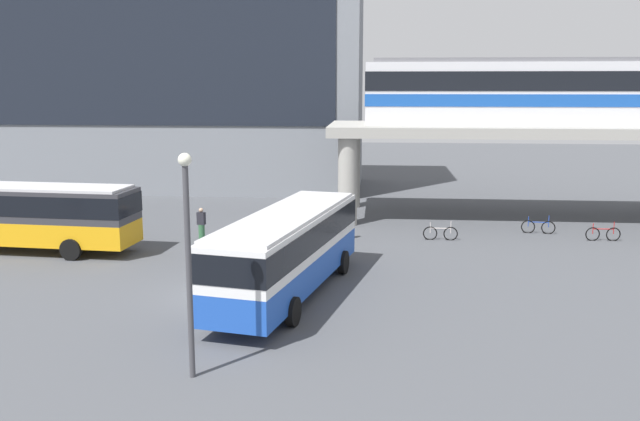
{
  "coord_description": "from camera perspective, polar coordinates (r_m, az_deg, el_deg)",
  "views": [
    {
      "loc": [
        5.96,
        -24.27,
        7.94
      ],
      "look_at": [
        3.3,
        6.29,
        2.2
      ],
      "focal_mm": 37.87,
      "sensor_mm": 36.0,
      "label": 1
    }
  ],
  "objects": [
    {
      "name": "ground_plane",
      "position": [
        35.68,
        -4.78,
        -2.3
      ],
      "size": [
        120.0,
        120.0,
        0.0
      ],
      "primitive_type": "plane",
      "color": "#47494F"
    },
    {
      "name": "station_building",
      "position": [
        54.86,
        -13.56,
        11.88
      ],
      "size": [
        31.49,
        10.48,
        18.87
      ],
      "color": "slate",
      "rests_on": "ground_plane"
    },
    {
      "name": "elevated_platform",
      "position": [
        42.52,
        20.2,
        5.79
      ],
      "size": [
        28.06,
        7.42,
        5.61
      ],
      "color": "#9E9B93",
      "rests_on": "ground_plane"
    },
    {
      "name": "train",
      "position": [
        42.23,
        19.5,
        9.51
      ],
      "size": [
        22.47,
        2.96,
        3.84
      ],
      "color": "silver",
      "rests_on": "elevated_platform"
    },
    {
      "name": "bus_main",
      "position": [
        25.49,
        -2.73,
        -2.91
      ],
      "size": [
        4.73,
        11.33,
        3.22
      ],
      "color": "#1E4CB2",
      "rests_on": "ground_plane"
    },
    {
      "name": "bus_secondary",
      "position": [
        35.31,
        -23.83,
        -0.02
      ],
      "size": [
        11.2,
        3.36,
        3.22
      ],
      "color": "orange",
      "rests_on": "ground_plane"
    },
    {
      "name": "bicycle_red",
      "position": [
        37.71,
        22.8,
        -1.84
      ],
      "size": [
        1.79,
        0.13,
        1.04
      ],
      "color": "black",
      "rests_on": "ground_plane"
    },
    {
      "name": "bicycle_blue",
      "position": [
        38.33,
        17.96,
        -1.33
      ],
      "size": [
        1.78,
        0.3,
        1.04
      ],
      "color": "black",
      "rests_on": "ground_plane"
    },
    {
      "name": "bicycle_silver",
      "position": [
        35.49,
        10.14,
        -1.9
      ],
      "size": [
        1.79,
        0.09,
        1.04
      ],
      "color": "black",
      "rests_on": "ground_plane"
    },
    {
      "name": "pedestrian_at_kerb",
      "position": [
        35.39,
        -9.99,
        -1.21
      ],
      "size": [
        0.45,
        0.35,
        1.69
      ],
      "color": "#33663F",
      "rests_on": "ground_plane"
    },
    {
      "name": "pedestrian_near_building",
      "position": [
        35.02,
        2.15,
        -1.27
      ],
      "size": [
        0.48,
        0.42,
        1.59
      ],
      "color": "#724C8C",
      "rests_on": "ground_plane"
    },
    {
      "name": "lamp_post",
      "position": [
        18.3,
        -11.09,
        -3.11
      ],
      "size": [
        0.36,
        0.36,
        6.2
      ],
      "color": "#3F3F44",
      "rests_on": "ground_plane"
    }
  ]
}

